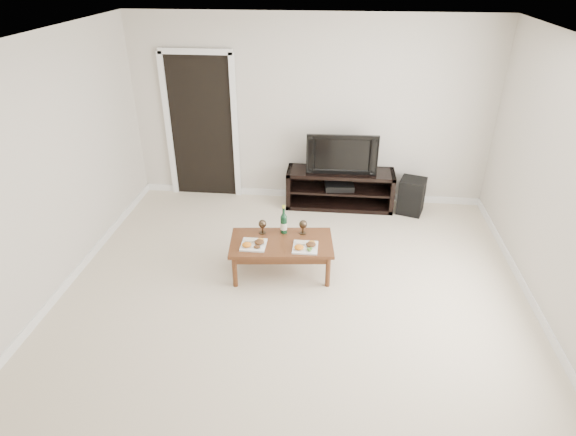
{
  "coord_description": "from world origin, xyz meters",
  "views": [
    {
      "loc": [
        0.37,
        -3.77,
        3.23
      ],
      "look_at": [
        -0.1,
        0.79,
        0.7
      ],
      "focal_mm": 30.0,
      "sensor_mm": 36.0,
      "label": 1
    }
  ],
  "objects_px": {
    "media_console": "(340,189)",
    "coffee_table": "(282,257)",
    "television": "(342,152)",
    "subwoofer": "(411,196)"
  },
  "relations": [
    {
      "from": "coffee_table",
      "to": "media_console",
      "type": "bearing_deg",
      "value": 69.91
    },
    {
      "from": "television",
      "to": "media_console",
      "type": "bearing_deg",
      "value": -1.75
    },
    {
      "from": "television",
      "to": "subwoofer",
      "type": "bearing_deg",
      "value": -6.23
    },
    {
      "from": "media_console",
      "to": "subwoofer",
      "type": "xyz_separation_m",
      "value": [
        1.0,
        -0.08,
        -0.02
      ]
    },
    {
      "from": "television",
      "to": "subwoofer",
      "type": "xyz_separation_m",
      "value": [
        1.0,
        -0.08,
        -0.58
      ]
    },
    {
      "from": "subwoofer",
      "to": "coffee_table",
      "type": "xyz_separation_m",
      "value": [
        -1.64,
        -1.67,
        -0.04
      ]
    },
    {
      "from": "television",
      "to": "subwoofer",
      "type": "relative_size",
      "value": 1.94
    },
    {
      "from": "media_console",
      "to": "television",
      "type": "xyz_separation_m",
      "value": [
        -0.0,
        0.0,
        0.56
      ]
    },
    {
      "from": "media_console",
      "to": "coffee_table",
      "type": "xyz_separation_m",
      "value": [
        -0.64,
        -1.75,
        -0.07
      ]
    },
    {
      "from": "media_console",
      "to": "subwoofer",
      "type": "bearing_deg",
      "value": -4.48
    }
  ]
}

